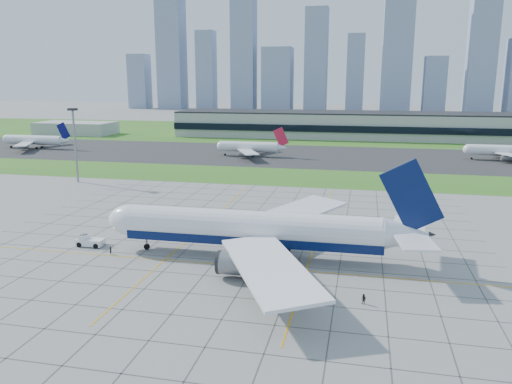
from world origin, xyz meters
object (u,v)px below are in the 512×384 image
Objects in this scene: crew_near at (111,250)px; airliner at (255,230)px; crew_far at (364,299)px; pushback_tug at (89,241)px; distant_jet_1 at (251,147)px; distant_jet_0 at (35,140)px; distant_jet_2 at (506,150)px; light_mast at (75,136)px.

airliner is at bearing -75.84° from crew_near.
pushback_tug is at bearing -158.88° from crew_far.
crew_far is 160.39m from distant_jet_1.
crew_near is 185.31m from distant_jet_0.
pushback_tug is at bearing -179.42° from airliner.
crew_near is 187.39m from distant_jet_2.
crew_far is 0.04× the size of distant_jet_0.
airliner is 1.59× the size of distant_jet_1.
distant_jet_1 is (116.74, -3.54, -0.00)m from distant_jet_0.
distant_jet_1 is (-2.28, 138.44, 3.62)m from crew_near.
airliner is 1.59× the size of distant_jet_2.
distant_jet_0 is at bearing 136.65° from airliner.
distant_jet_0 is 230.76m from distant_jet_2.
light_mast is at bearing -46.81° from distant_jet_0.
distant_jet_1 is at bearing 146.70° from crew_far.
airliner reaches higher than crew_near.
crew_near is 0.04× the size of distant_jet_1.
light_mast is at bearing -152.16° from distant_jet_2.
distant_jet_2 reaches higher than crew_near.
light_mast is 104.54m from distant_jet_0.
distant_jet_1 reaches higher than pushback_tug.
airliner is at bearing 178.22° from crew_far.
pushback_tug is at bearing -50.96° from distant_jet_0.
distant_jet_1 reaches higher than crew_near.
airliner is 36.51m from pushback_tug.
light_mast is at bearing 178.66° from crew_far.
crew_near is at bearing -29.74° from pushback_tug.
pushback_tug reaches higher than crew_near.
distant_jet_0 is at bearing 45.00° from crew_near.
light_mast is 99.14m from airliner.
distant_jet_0 is at bearing 128.53° from pushback_tug.
light_mast is at bearing 40.92° from crew_near.
pushback_tug is at bearing 65.80° from crew_near.
distant_jet_0 and distant_jet_2 have the same top height.
distant_jet_1 is at bearing -173.96° from distant_jet_2.
distant_jet_0 is at bearing 175.03° from crew_far.
pushback_tug is (40.80, -62.25, -15.13)m from light_mast.
distant_jet_2 is at bearing 59.99° from airliner.
distant_jet_2 is (60.94, 163.42, 3.62)m from crew_far.
light_mast is 83.18m from crew_near.
distant_jet_1 is 114.50m from distant_jet_2.
airliner reaches higher than pushback_tug.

